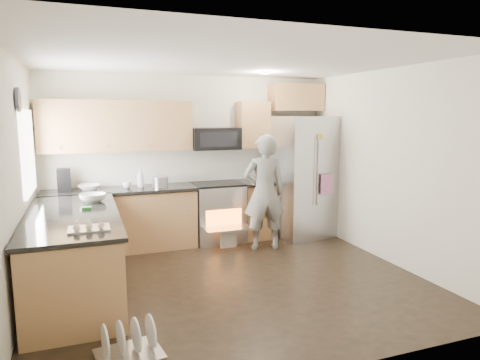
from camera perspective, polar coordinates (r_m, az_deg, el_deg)
name	(u,v)px	position (r m, az deg, el deg)	size (l,w,h in m)	color
ground	(231,281)	(5.31, -1.15, -13.33)	(4.50, 4.50, 0.00)	black
room_shell	(228,143)	(4.94, -1.68, 5.01)	(4.54, 4.04, 2.62)	silver
back_cabinet_run	(157,184)	(6.57, -11.00, -0.47)	(4.45, 0.64, 2.50)	#A26640
peninsula	(75,254)	(5.15, -21.14, -9.20)	(0.96, 2.36, 1.02)	#A26640
stove_range	(218,199)	(6.77, -3.01, -2.52)	(0.76, 0.97, 1.79)	#B7B7BC
refrigerator	(304,177)	(7.08, 8.50, 0.42)	(1.08, 0.90, 1.97)	#B7B7BC
person	(264,192)	(6.32, 3.27, -1.67)	(0.62, 0.41, 1.71)	gray
dish_rack	(129,347)	(3.91, -14.59, -20.72)	(0.58, 0.49, 0.32)	#B7B7BC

